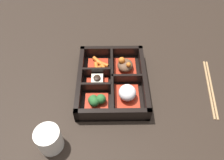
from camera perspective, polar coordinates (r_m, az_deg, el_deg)
The scene contains 10 objects.
ground_plane at distance 0.72m, azimuth 0.00°, elevation -1.27°, with size 3.00×3.00×0.00m, color black.
bento_base at distance 0.72m, azimuth 0.00°, elevation -1.02°, with size 0.27×0.22×0.01m.
bento_rim at distance 0.70m, azimuth -0.19°, elevation -0.02°, with size 0.27×0.22×0.05m.
bowl_stew at distance 0.74m, azimuth 3.40°, elevation 3.72°, with size 0.10×0.08×0.05m.
bowl_rice at distance 0.66m, azimuth 4.00°, elevation -3.61°, with size 0.10×0.08×0.05m.
bowl_carrots at distance 0.76m, azimuth -3.46°, elevation 3.90°, with size 0.07×0.07×0.02m.
bowl_tofu at distance 0.70m, azimuth -3.89°, elevation -0.32°, with size 0.04×0.07×0.03m.
bowl_greens at distance 0.65m, azimuth -4.22°, elevation -5.36°, with size 0.07×0.07×0.04m.
tea_cup at distance 0.60m, azimuth -16.13°, elevation -14.61°, with size 0.07×0.07×0.07m.
chopsticks at distance 0.78m, azimuth 24.36°, elevation -1.75°, with size 0.24×0.05×0.01m.
Camera 1 is at (0.45, -0.01, 0.56)m, focal length 35.00 mm.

